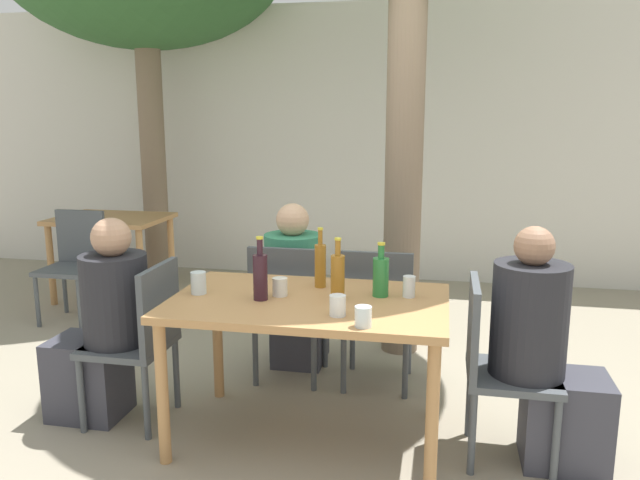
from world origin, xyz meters
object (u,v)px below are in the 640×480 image
object	(u,v)px
drinking_glass_3	(409,287)
person_seated_0	(103,330)
wine_bottle_2	(260,275)
dining_table_back	(111,230)
amber_bottle_1	(338,275)
drinking_glass_0	(199,283)
patio_chair_1	(495,360)
person_seated_2	(296,295)
amber_bottle_0	(320,264)
dining_table_front	(309,315)
patio_chair_4	(75,259)
drinking_glass_4	(280,287)
patio_chair_0	(142,334)
drinking_glass_1	(363,317)
patio_chair_3	(377,310)
patio_chair_2	(288,305)
person_seated_1	(545,360)
drinking_glass_2	(338,305)
green_bottle_3	(381,276)

from	to	relation	value
drinking_glass_3	person_seated_0	bearing A→B (deg)	-175.26
wine_bottle_2	dining_table_back	bearing A→B (deg)	133.37
amber_bottle_1	drinking_glass_0	world-z (taller)	amber_bottle_1
patio_chair_1	person_seated_2	size ratio (longest dim) A/B	0.79
amber_bottle_0	amber_bottle_1	bearing A→B (deg)	-56.71
dining_table_back	wine_bottle_2	bearing A→B (deg)	-46.63
dining_table_front	patio_chair_4	world-z (taller)	patio_chair_4
amber_bottle_0	drinking_glass_4	distance (m)	0.28
patio_chair_4	wine_bottle_2	size ratio (longest dim) A/B	2.76
amber_bottle_1	drinking_glass_3	world-z (taller)	amber_bottle_1
patio_chair_0	drinking_glass_1	xyz separation A→B (m)	(1.27, -0.37, 0.30)
dining_table_front	patio_chair_3	xyz separation A→B (m)	(0.28, 0.67, -0.17)
drinking_glass_4	patio_chair_2	bearing A→B (deg)	100.99
patio_chair_0	drinking_glass_1	size ratio (longest dim) A/B	9.63
amber_bottle_1	person_seated_1	bearing A→B (deg)	-2.01
patio_chair_1	drinking_glass_0	world-z (taller)	patio_chair_1
drinking_glass_0	drinking_glass_2	world-z (taller)	drinking_glass_0
patio_chair_0	person_seated_2	bearing A→B (deg)	144.09
amber_bottle_1	dining_table_front	bearing A→B (deg)	-166.06
amber_bottle_1	amber_bottle_0	bearing A→B (deg)	123.29
person_seated_1	wine_bottle_2	xyz separation A→B (m)	(-1.41, -0.06, 0.37)
drinking_glass_1	patio_chair_1	bearing A→B (deg)	31.02
person_seated_2	amber_bottle_0	size ratio (longest dim) A/B	3.46
dining_table_front	amber_bottle_1	xyz separation A→B (m)	(0.15, 0.04, 0.21)
dining_table_back	drinking_glass_4	bearing A→B (deg)	-44.44
person_seated_0	green_bottle_3	xyz separation A→B (m)	(1.54, 0.13, 0.36)
amber_bottle_1	drinking_glass_1	size ratio (longest dim) A/B	3.39
green_bottle_3	amber_bottle_1	bearing A→B (deg)	-157.14
drinking_glass_2	drinking_glass_4	bearing A→B (deg)	142.98
patio_chair_2	person_seated_1	world-z (taller)	person_seated_1
amber_bottle_0	drinking_glass_4	xyz separation A→B (m)	(-0.17, -0.21, -0.08)
person_seated_0	drinking_glass_1	size ratio (longest dim) A/B	12.30
patio_chair_3	patio_chair_1	bearing A→B (deg)	134.37
patio_chair_3	amber_bottle_1	size ratio (longest dim) A/B	2.84
green_bottle_3	drinking_glass_2	world-z (taller)	green_bottle_3
patio_chair_4	amber_bottle_0	world-z (taller)	amber_bottle_0
amber_bottle_0	drinking_glass_4	size ratio (longest dim) A/B	3.46
dining_table_front	patio_chair_3	bearing A→B (deg)	67.13
patio_chair_0	person_seated_1	size ratio (longest dim) A/B	0.76
person_seated_1	green_bottle_3	world-z (taller)	person_seated_1
patio_chair_2	amber_bottle_0	xyz separation A→B (m)	(0.30, -0.44, 0.39)
dining_table_back	drinking_glass_0	world-z (taller)	drinking_glass_0
green_bottle_3	drinking_glass_4	size ratio (longest dim) A/B	2.99
green_bottle_3	drinking_glass_0	distance (m)	0.96
patio_chair_2	dining_table_back	bearing A→B (deg)	-36.06
amber_bottle_1	patio_chair_0	bearing A→B (deg)	-178.10
patio_chair_1	green_bottle_3	world-z (taller)	green_bottle_3
person_seated_1	person_seated_2	size ratio (longest dim) A/B	1.04
patio_chair_3	drinking_glass_4	xyz separation A→B (m)	(-0.44, -0.64, 0.30)
patio_chair_3	green_bottle_3	bearing A→B (deg)	97.59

